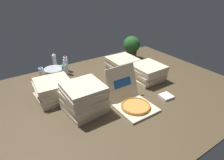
# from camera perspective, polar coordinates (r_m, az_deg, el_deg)

# --- Properties ---
(ground_plane) EXTENTS (3.20, 2.40, 0.02)m
(ground_plane) POSITION_cam_1_polar(r_m,az_deg,el_deg) (2.49, 1.43, -3.91)
(ground_plane) COLOR #4C3D28
(open_pizza_box) EXTENTS (0.40, 0.54, 0.40)m
(open_pizza_box) POSITION_cam_1_polar(r_m,az_deg,el_deg) (2.21, 5.76, -5.74)
(open_pizza_box) COLOR beige
(open_pizza_box) RESTS_ON ground_plane
(pizza_stack_right_mid) EXTENTS (0.44, 0.44, 0.23)m
(pizza_stack_right_mid) POSITION_cam_1_polar(r_m,az_deg,el_deg) (2.43, -16.79, -2.64)
(pizza_stack_right_mid) COLOR beige
(pizza_stack_right_mid) RESTS_ON ground_plane
(pizza_stack_right_far) EXTENTS (0.44, 0.44, 0.32)m
(pizza_stack_right_far) POSITION_cam_1_polar(r_m,az_deg,el_deg) (2.10, -8.26, -5.33)
(pizza_stack_right_far) COLOR beige
(pizza_stack_right_far) RESTS_ON ground_plane
(pizza_stack_right_near) EXTENTS (0.43, 0.42, 0.23)m
(pizza_stack_right_near) POSITION_cam_1_polar(r_m,az_deg,el_deg) (2.99, 3.13, 4.48)
(pizza_stack_right_near) COLOR beige
(pizza_stack_right_near) RESTS_ON ground_plane
(pizza_stack_left_far) EXTENTS (0.42, 0.43, 0.23)m
(pizza_stack_left_far) POSITION_cam_1_polar(r_m,az_deg,el_deg) (2.78, 10.29, 2.16)
(pizza_stack_left_far) COLOR beige
(pizza_stack_left_far) RESTS_ON ground_plane
(ice_bucket) EXTENTS (0.28, 0.28, 0.13)m
(ice_bucket) POSITION_cam_1_polar(r_m,az_deg,el_deg) (2.98, -16.64, 2.12)
(ice_bucket) COLOR #B7BABF
(ice_bucket) RESTS_ON ground_plane
(water_bottle_0) EXTENTS (0.06, 0.06, 0.24)m
(water_bottle_0) POSITION_cam_1_polar(r_m,az_deg,el_deg) (2.81, -19.87, 1.22)
(water_bottle_0) COLOR white
(water_bottle_0) RESTS_ON ground_plane
(water_bottle_1) EXTENTS (0.06, 0.06, 0.24)m
(water_bottle_1) POSITION_cam_1_polar(r_m,az_deg,el_deg) (3.00, -13.42, 3.84)
(water_bottle_1) COLOR white
(water_bottle_1) RESTS_ON ground_plane
(water_bottle_2) EXTENTS (0.06, 0.06, 0.24)m
(water_bottle_2) POSITION_cam_1_polar(r_m,az_deg,el_deg) (3.10, -13.38, 4.64)
(water_bottle_2) COLOR white
(water_bottle_2) RESTS_ON ground_plane
(water_bottle_3) EXTENTS (0.06, 0.06, 0.24)m
(water_bottle_3) POSITION_cam_1_polar(r_m,az_deg,el_deg) (3.22, -16.50, 5.19)
(water_bottle_3) COLOR white
(water_bottle_3) RESTS_ON ground_plane
(water_bottle_4) EXTENTS (0.06, 0.06, 0.24)m
(water_bottle_4) POSITION_cam_1_polar(r_m,az_deg,el_deg) (2.82, -13.81, 2.21)
(water_bottle_4) COLOR silver
(water_bottle_4) RESTS_ON ground_plane
(potted_plant) EXTENTS (0.29, 0.29, 0.40)m
(potted_plant) POSITION_cam_1_polar(r_m,az_deg,el_deg) (3.51, 5.77, 9.87)
(potted_plant) COLOR #513323
(potted_plant) RESTS_ON ground_plane
(napkin_pile) EXTENTS (0.15, 0.15, 0.03)m
(napkin_pile) POSITION_cam_1_polar(r_m,az_deg,el_deg) (2.47, 15.63, -4.65)
(napkin_pile) COLOR white
(napkin_pile) RESTS_ON ground_plane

